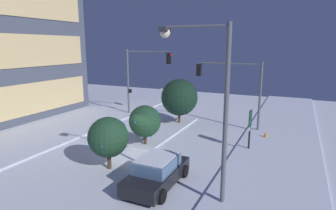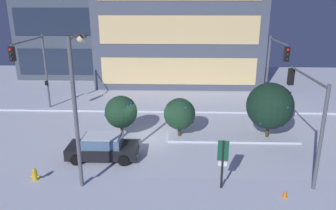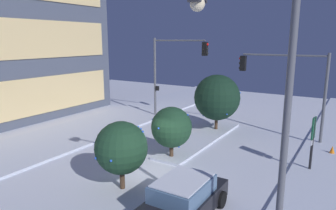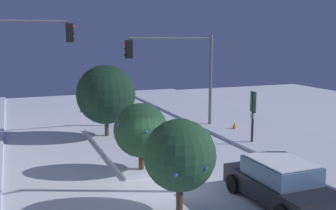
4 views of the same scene
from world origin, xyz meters
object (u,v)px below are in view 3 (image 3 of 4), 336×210
at_px(decorated_tree_left_of_median, 171,127).
at_px(decorated_tree_right_of_median, 121,148).
at_px(car_near, 183,200).
at_px(decorated_tree_median, 217,97).
at_px(construction_cone, 332,151).
at_px(traffic_light_corner_far_right, 174,64).
at_px(traffic_light_corner_near_right, 286,78).
at_px(parking_info_sign, 313,137).
at_px(street_lamp_arched, 258,88).

distance_m(decorated_tree_left_of_median, decorated_tree_right_of_median, 4.06).
bearing_deg(car_near, decorated_tree_median, 16.69).
bearing_deg(car_near, construction_cone, -23.00).
height_order(traffic_light_corner_far_right, decorated_tree_left_of_median, traffic_light_corner_far_right).
bearing_deg(car_near, traffic_light_corner_near_right, -5.42).
distance_m(parking_info_sign, decorated_tree_right_of_median, 9.09).
bearing_deg(street_lamp_arched, decorated_tree_left_of_median, -46.10).
bearing_deg(traffic_light_corner_far_right, decorated_tree_right_of_median, -69.60).
xyz_separation_m(traffic_light_corner_far_right, traffic_light_corner_near_right, (-0.62, -8.59, -0.46)).
bearing_deg(traffic_light_corner_far_right, car_near, -57.81).
distance_m(traffic_light_corner_far_right, decorated_tree_right_of_median, 12.50).
relative_size(decorated_tree_left_of_median, construction_cone, 5.20).
relative_size(decorated_tree_right_of_median, construction_cone, 5.43).
height_order(traffic_light_corner_near_right, decorated_tree_right_of_median, traffic_light_corner_near_right).
bearing_deg(decorated_tree_right_of_median, decorated_tree_median, -0.02).
distance_m(car_near, decorated_tree_left_of_median, 5.81).
height_order(traffic_light_corner_far_right, parking_info_sign, traffic_light_corner_far_right).
bearing_deg(construction_cone, traffic_light_corner_far_right, 78.95).
relative_size(traffic_light_corner_near_right, decorated_tree_left_of_median, 1.95).
distance_m(decorated_tree_right_of_median, construction_cone, 11.90).
bearing_deg(traffic_light_corner_far_right, parking_info_sign, -25.76).
xyz_separation_m(decorated_tree_left_of_median, decorated_tree_right_of_median, (-4.06, 0.03, 0.09)).
relative_size(car_near, parking_info_sign, 1.58).
relative_size(decorated_tree_median, construction_cone, 7.27).
bearing_deg(traffic_light_corner_near_right, car_near, 85.02).
relative_size(parking_info_sign, decorated_tree_right_of_median, 0.92).
distance_m(traffic_light_corner_near_right, decorated_tree_right_of_median, 11.87).
height_order(car_near, decorated_tree_right_of_median, decorated_tree_right_of_median).
xyz_separation_m(traffic_light_corner_far_right, street_lamp_arched, (-12.49, -10.17, 0.59)).
xyz_separation_m(parking_info_sign, construction_cone, (2.99, -0.74, -1.47)).
height_order(traffic_light_corner_far_right, decorated_tree_right_of_median, traffic_light_corner_far_right).
distance_m(parking_info_sign, decorated_tree_median, 7.79).
xyz_separation_m(traffic_light_corner_far_right, decorated_tree_median, (-1.28, -4.27, -2.04)).
relative_size(traffic_light_corner_far_right, decorated_tree_median, 1.62).
distance_m(car_near, traffic_light_corner_near_right, 11.95).
distance_m(decorated_tree_left_of_median, construction_cone, 9.10).
height_order(traffic_light_corner_near_right, decorated_tree_left_of_median, traffic_light_corner_near_right).
bearing_deg(traffic_light_corner_far_right, decorated_tree_left_of_median, -59.90).
bearing_deg(street_lamp_arched, traffic_light_corner_far_right, -56.07).
bearing_deg(car_near, decorated_tree_left_of_median, 34.88).
xyz_separation_m(decorated_tree_left_of_median, construction_cone, (5.12, -7.37, -1.49)).
height_order(street_lamp_arched, parking_info_sign, street_lamp_arched).
bearing_deg(construction_cone, decorated_tree_right_of_median, 141.16).
relative_size(decorated_tree_median, decorated_tree_right_of_median, 1.34).
relative_size(car_near, decorated_tree_left_of_median, 1.52).
xyz_separation_m(traffic_light_corner_near_right, parking_info_sign, (-4.65, -2.33, -2.23)).
distance_m(street_lamp_arched, decorated_tree_median, 12.94).
height_order(traffic_light_corner_near_right, construction_cone, traffic_light_corner_near_right).
height_order(car_near, traffic_light_corner_far_right, traffic_light_corner_far_right).
xyz_separation_m(parking_info_sign, decorated_tree_median, (3.99, 6.65, 0.66)).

